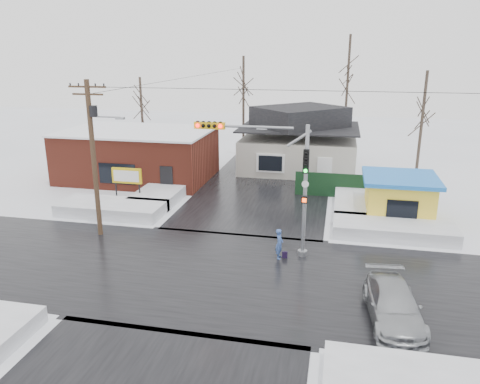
% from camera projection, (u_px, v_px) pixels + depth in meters
% --- Properties ---
extents(ground, '(120.00, 120.00, 0.00)m').
position_uv_depth(ground, '(215.00, 274.00, 22.92)').
color(ground, white).
rests_on(ground, ground).
extents(road_ns, '(10.00, 120.00, 0.02)m').
position_uv_depth(road_ns, '(215.00, 273.00, 22.92)').
color(road_ns, black).
rests_on(road_ns, ground).
extents(road_ew, '(120.00, 10.00, 0.02)m').
position_uv_depth(road_ew, '(215.00, 273.00, 22.92)').
color(road_ew, black).
rests_on(road_ew, ground).
extents(snowbank_nw, '(7.00, 3.00, 0.80)m').
position_uv_depth(snowbank_nw, '(112.00, 208.00, 31.16)').
color(snowbank_nw, white).
rests_on(snowbank_nw, ground).
extents(snowbank_ne, '(7.00, 3.00, 0.80)m').
position_uv_depth(snowbank_ne, '(393.00, 229.00, 27.55)').
color(snowbank_ne, white).
rests_on(snowbank_ne, ground).
extents(snowbank_nside_w, '(3.00, 8.00, 0.80)m').
position_uv_depth(snowbank_nside_w, '(167.00, 189.00, 35.44)').
color(snowbank_nside_w, white).
rests_on(snowbank_nside_w, ground).
extents(snowbank_nside_e, '(3.00, 8.00, 0.80)m').
position_uv_depth(snowbank_nside_e, '(357.00, 201.00, 32.63)').
color(snowbank_nside_e, white).
rests_on(snowbank_nside_e, ground).
extents(traffic_signal, '(6.05, 0.68, 7.00)m').
position_uv_depth(traffic_signal, '(275.00, 172.00, 23.89)').
color(traffic_signal, gray).
rests_on(traffic_signal, ground).
extents(utility_pole, '(3.15, 0.44, 9.00)m').
position_uv_depth(utility_pole, '(94.00, 150.00, 26.31)').
color(utility_pole, '#382619').
rests_on(utility_pole, ground).
extents(brick_building, '(12.20, 8.20, 4.12)m').
position_uv_depth(brick_building, '(138.00, 154.00, 39.49)').
color(brick_building, maroon).
rests_on(brick_building, ground).
extents(marquee_sign, '(2.20, 0.21, 2.55)m').
position_uv_depth(marquee_sign, '(127.00, 177.00, 33.06)').
color(marquee_sign, black).
rests_on(marquee_sign, ground).
extents(house, '(10.40, 8.40, 5.76)m').
position_uv_depth(house, '(299.00, 141.00, 42.34)').
color(house, beige).
rests_on(house, ground).
extents(kiosk, '(4.60, 4.60, 2.88)m').
position_uv_depth(kiosk, '(399.00, 197.00, 29.94)').
color(kiosk, yellow).
rests_on(kiosk, ground).
extents(fence, '(8.00, 0.12, 1.80)m').
position_uv_depth(fence, '(350.00, 186.00, 34.45)').
color(fence, black).
rests_on(fence, ground).
extents(tree_far_left, '(3.00, 3.00, 10.00)m').
position_uv_depth(tree_far_left, '(243.00, 77.00, 45.74)').
color(tree_far_left, '#332821').
rests_on(tree_far_left, ground).
extents(tree_far_mid, '(3.00, 3.00, 12.00)m').
position_uv_depth(tree_far_mid, '(349.00, 61.00, 45.14)').
color(tree_far_mid, '#332821').
rests_on(tree_far_mid, ground).
extents(tree_far_right, '(3.00, 3.00, 9.00)m').
position_uv_depth(tree_far_right, '(425.00, 94.00, 37.14)').
color(tree_far_right, '#332821').
rests_on(tree_far_right, ground).
extents(tree_far_west, '(3.00, 3.00, 8.00)m').
position_uv_depth(tree_far_west, '(141.00, 94.00, 46.34)').
color(tree_far_west, '#332821').
rests_on(tree_far_west, ground).
extents(pedestrian, '(0.39, 0.60, 1.63)m').
position_uv_depth(pedestrian, '(279.00, 244.00, 24.36)').
color(pedestrian, '#3B5BA7').
rests_on(pedestrian, ground).
extents(car, '(2.42, 5.01, 1.41)m').
position_uv_depth(car, '(393.00, 305.00, 18.72)').
color(car, '#9EA1A5').
rests_on(car, ground).
extents(shopping_bag, '(0.29, 0.15, 0.35)m').
position_uv_depth(shopping_bag, '(285.00, 255.00, 24.56)').
color(shopping_bag, black).
rests_on(shopping_bag, ground).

